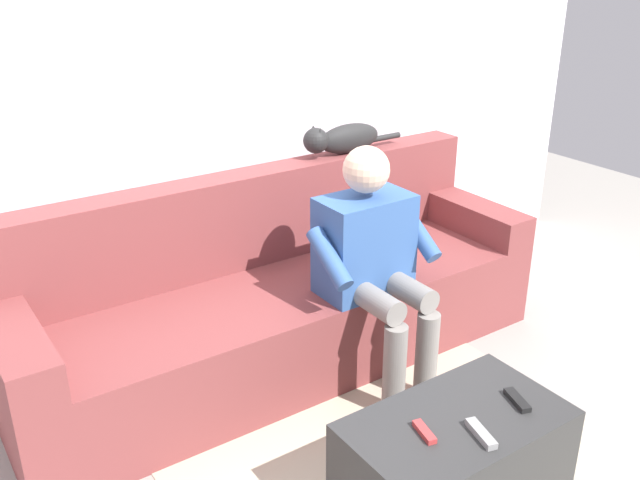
# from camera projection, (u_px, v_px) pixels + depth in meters

# --- Properties ---
(ground_plane) EXTENTS (8.00, 8.00, 0.00)m
(ground_plane) POSITION_uv_depth(u_px,v_px,m) (373.00, 437.00, 2.86)
(ground_plane) COLOR gray
(back_wall) EXTENTS (4.95, 0.06, 2.62)m
(back_wall) POSITION_uv_depth(u_px,v_px,m) (219.00, 70.00, 3.29)
(back_wall) COLOR silver
(back_wall) RESTS_ON ground
(couch) EXTENTS (2.54, 0.77, 0.88)m
(couch) POSITION_uv_depth(u_px,v_px,m) (278.00, 301.00, 3.30)
(couch) COLOR brown
(couch) RESTS_ON ground
(coffee_table) EXTENTS (0.78, 0.45, 0.38)m
(coffee_table) POSITION_uv_depth(u_px,v_px,m) (454.00, 462.00, 2.45)
(coffee_table) COLOR #2D2D2D
(coffee_table) RESTS_ON ground
(person_solo_seated) EXTENTS (0.56, 0.51, 1.09)m
(person_solo_seated) POSITION_uv_depth(u_px,v_px,m) (373.00, 255.00, 3.03)
(person_solo_seated) COLOR #335693
(person_solo_seated) RESTS_ON ground
(cat_on_backrest) EXTENTS (0.60, 0.13, 0.16)m
(cat_on_backrest) POSITION_uv_depth(u_px,v_px,m) (342.00, 139.00, 3.51)
(cat_on_backrest) COLOR black
(cat_on_backrest) RESTS_ON couch
(remote_red) EXTENTS (0.06, 0.12, 0.02)m
(remote_red) POSITION_uv_depth(u_px,v_px,m) (424.00, 432.00, 2.29)
(remote_red) COLOR #B73333
(remote_red) RESTS_ON coffee_table
(remote_gray) EXTENTS (0.07, 0.15, 0.02)m
(remote_gray) POSITION_uv_depth(u_px,v_px,m) (481.00, 434.00, 2.28)
(remote_gray) COLOR gray
(remote_gray) RESTS_ON coffee_table
(remote_black) EXTENTS (0.08, 0.13, 0.02)m
(remote_black) POSITION_uv_depth(u_px,v_px,m) (517.00, 400.00, 2.45)
(remote_black) COLOR black
(remote_black) RESTS_ON coffee_table
(floor_rug) EXTENTS (1.67, 1.70, 0.01)m
(floor_rug) POSITION_uv_depth(u_px,v_px,m) (420.00, 477.00, 2.64)
(floor_rug) COLOR #B7AD93
(floor_rug) RESTS_ON ground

